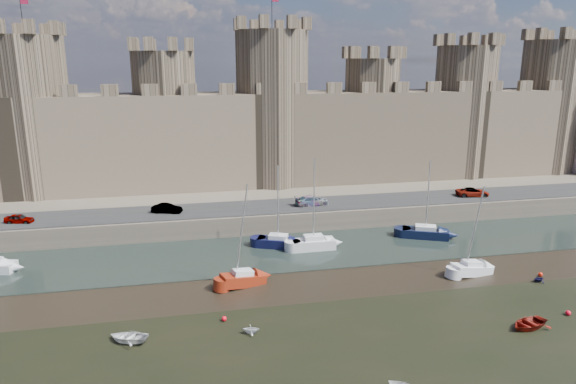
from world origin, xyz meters
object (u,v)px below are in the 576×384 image
car_2 (312,201)px  car_3 (473,192)px  sailboat_2 (313,243)px  sailboat_3 (425,232)px  sailboat_4 (243,278)px  sailboat_1 (278,241)px  car_0 (19,219)px  car_1 (167,209)px  sailboat_5 (471,268)px

car_2 → car_3: 23.41m
sailboat_2 → sailboat_3: size_ratio=1.10×
car_3 → sailboat_3: (-11.19, -8.38, -2.38)m
car_3 → sailboat_3: 14.18m
car_3 → sailboat_4: bearing=126.1°
sailboat_1 → sailboat_2: sailboat_2 is taller
sailboat_2 → car_0: bearing=164.4°
sailboat_1 → sailboat_4: size_ratio=0.96×
car_1 → sailboat_1: 15.38m
car_2 → car_1: bearing=82.9°
car_1 → sailboat_5: 36.58m
sailboat_3 → sailboat_5: size_ratio=1.03×
sailboat_3 → sailboat_5: 11.22m
car_1 → sailboat_4: size_ratio=0.37×
sailboat_3 → sailboat_4: 25.29m
sailboat_4 → sailboat_5: size_ratio=1.09×
car_2 → sailboat_5: sailboat_5 is taller
car_3 → sailboat_2: bearing=119.6°
car_2 → sailboat_4: 21.10m
car_1 → sailboat_2: bearing=-102.9°
car_1 → sailboat_1: bearing=-105.6°
sailboat_1 → sailboat_4: sailboat_4 is taller
car_0 → car_2: car_2 is taller
sailboat_1 → sailboat_3: size_ratio=1.01×
sailboat_2 → sailboat_1: bearing=158.9°
car_3 → sailboat_2: size_ratio=0.43×
car_0 → sailboat_4: size_ratio=0.32×
sailboat_4 → sailboat_5: 23.23m
car_0 → car_2: bearing=-76.8°
sailboat_2 → sailboat_4: sailboat_2 is taller
car_1 → car_3: size_ratio=0.82×
car_2 → sailboat_2: size_ratio=0.43×
car_1 → sailboat_2: size_ratio=0.35×
sailboat_3 → sailboat_4: bearing=-134.3°
car_0 → car_1: 17.05m
car_1 → sailboat_5: size_ratio=0.40×
car_0 → car_3: (59.27, 0.32, 0.08)m
sailboat_1 → sailboat_3: (18.33, -0.37, -0.02)m
sailboat_2 → sailboat_3: bearing=4.0°
car_0 → sailboat_2: size_ratio=0.31×
car_3 → sailboat_3: sailboat_3 is taller
car_0 → car_2: (35.86, 0.45, 0.10)m
sailboat_1 → sailboat_2: size_ratio=0.91×
sailboat_4 → sailboat_2: bearing=24.7°
car_0 → sailboat_1: 30.81m
sailboat_5 → car_1: bearing=137.5°
sailboat_5 → sailboat_2: bearing=134.7°
sailboat_1 → sailboat_5: sailboat_1 is taller
car_3 → sailboat_4: 39.00m
car_2 → sailboat_4: (-11.37, -17.61, -2.41)m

